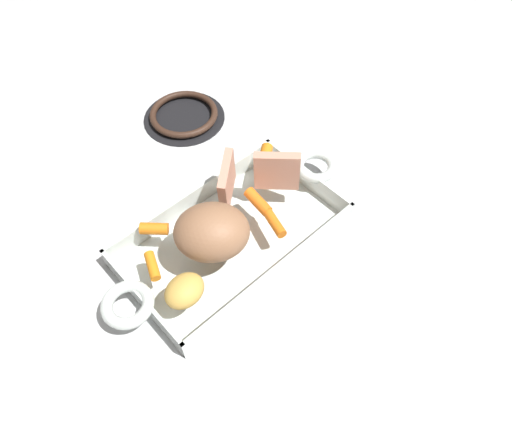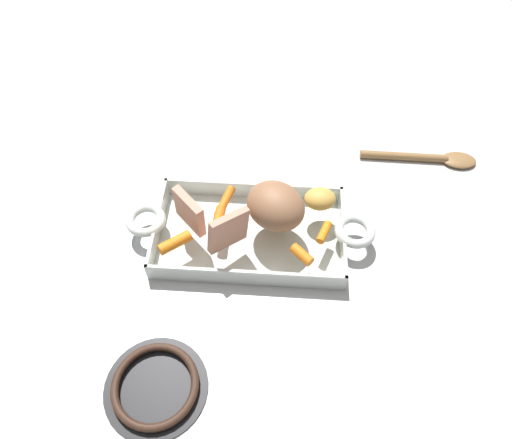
{
  "view_description": "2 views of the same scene",
  "coord_description": "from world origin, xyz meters",
  "px_view_note": "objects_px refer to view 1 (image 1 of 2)",
  "views": [
    {
      "loc": [
        0.27,
        0.35,
        0.66
      ],
      "look_at": [
        -0.03,
        0.03,
        0.07
      ],
      "focal_mm": 32.43,
      "sensor_mm": 36.0,
      "label": 1
    },
    {
      "loc": [
        0.05,
        -0.53,
        0.78
      ],
      "look_at": [
        0.01,
        -0.0,
        0.07
      ],
      "focal_mm": 33.32,
      "sensor_mm": 36.0,
      "label": 2
    }
  ],
  "objects_px": {
    "baby_carrot_long": "(272,220)",
    "baby_carrot_southeast": "(154,229)",
    "potato_golden_large": "(184,291)",
    "stove_burner_rear": "(184,115)",
    "baby_carrot_center_right": "(265,160)",
    "baby_carrot_southwest": "(152,266)",
    "baby_carrot_northwest": "(258,202)",
    "pork_roast": "(212,232)",
    "roast_slice_thin": "(277,171)",
    "roasting_dish": "(232,237)",
    "roast_slice_outer": "(227,181)"
  },
  "relations": [
    {
      "from": "baby_carrot_long",
      "to": "baby_carrot_southeast",
      "type": "height_order",
      "value": "same"
    },
    {
      "from": "baby_carrot_southeast",
      "to": "potato_golden_large",
      "type": "xyz_separation_m",
      "value": [
        0.03,
        0.12,
        0.01
      ]
    },
    {
      "from": "baby_carrot_southeast",
      "to": "potato_golden_large",
      "type": "relative_size",
      "value": 0.71
    },
    {
      "from": "stove_burner_rear",
      "to": "baby_carrot_center_right",
      "type": "bearing_deg",
      "value": 90.35
    },
    {
      "from": "baby_carrot_center_right",
      "to": "baby_carrot_southwest",
      "type": "relative_size",
      "value": 1.35
    },
    {
      "from": "stove_burner_rear",
      "to": "baby_carrot_southwest",
      "type": "bearing_deg",
      "value": 46.47
    },
    {
      "from": "baby_carrot_northwest",
      "to": "potato_golden_large",
      "type": "relative_size",
      "value": 0.83
    },
    {
      "from": "baby_carrot_long",
      "to": "stove_burner_rear",
      "type": "distance_m",
      "value": 0.36
    },
    {
      "from": "baby_carrot_northwest",
      "to": "baby_carrot_southeast",
      "type": "bearing_deg",
      "value": -24.43
    },
    {
      "from": "pork_roast",
      "to": "roast_slice_thin",
      "type": "distance_m",
      "value": 0.16
    },
    {
      "from": "stove_burner_rear",
      "to": "potato_golden_large",
      "type": "bearing_deg",
      "value": 53.53
    },
    {
      "from": "baby_carrot_long",
      "to": "baby_carrot_southwest",
      "type": "distance_m",
      "value": 0.2
    },
    {
      "from": "roasting_dish",
      "to": "baby_carrot_northwest",
      "type": "relative_size",
      "value": 9.34
    },
    {
      "from": "roasting_dish",
      "to": "baby_carrot_long",
      "type": "relative_size",
      "value": 7.0
    },
    {
      "from": "pork_roast",
      "to": "baby_carrot_southeast",
      "type": "xyz_separation_m",
      "value": [
        0.05,
        -0.08,
        -0.03
      ]
    },
    {
      "from": "baby_carrot_southwest",
      "to": "stove_burner_rear",
      "type": "distance_m",
      "value": 0.4
    },
    {
      "from": "roasting_dish",
      "to": "pork_roast",
      "type": "xyz_separation_m",
      "value": [
        0.05,
        0.01,
        0.07
      ]
    },
    {
      "from": "roasting_dish",
      "to": "baby_carrot_southwest",
      "type": "distance_m",
      "value": 0.15
    },
    {
      "from": "potato_golden_large",
      "to": "baby_carrot_southwest",
      "type": "bearing_deg",
      "value": -83.82
    },
    {
      "from": "baby_carrot_center_right",
      "to": "potato_golden_large",
      "type": "bearing_deg",
      "value": 23.19
    },
    {
      "from": "roast_slice_outer",
      "to": "baby_carrot_southwest",
      "type": "distance_m",
      "value": 0.18
    },
    {
      "from": "baby_carrot_center_right",
      "to": "stove_burner_rear",
      "type": "relative_size",
      "value": 0.37
    },
    {
      "from": "baby_carrot_center_right",
      "to": "baby_carrot_southwest",
      "type": "xyz_separation_m",
      "value": [
        0.27,
        0.04,
        -0.0
      ]
    },
    {
      "from": "baby_carrot_northwest",
      "to": "stove_burner_rear",
      "type": "bearing_deg",
      "value": -103.27
    },
    {
      "from": "baby_carrot_long",
      "to": "baby_carrot_center_right",
      "type": "distance_m",
      "value": 0.13
    },
    {
      "from": "roast_slice_outer",
      "to": "potato_golden_large",
      "type": "xyz_separation_m",
      "value": [
        0.17,
        0.1,
        -0.02
      ]
    },
    {
      "from": "roast_slice_thin",
      "to": "baby_carrot_southeast",
      "type": "relative_size",
      "value": 1.71
    },
    {
      "from": "roast_slice_outer",
      "to": "stove_burner_rear",
      "type": "bearing_deg",
      "value": -110.59
    },
    {
      "from": "baby_carrot_center_right",
      "to": "pork_roast",
      "type": "bearing_deg",
      "value": 22.35
    },
    {
      "from": "baby_carrot_northwest",
      "to": "baby_carrot_long",
      "type": "bearing_deg",
      "value": 80.11
    },
    {
      "from": "roast_slice_thin",
      "to": "roasting_dish",
      "type": "bearing_deg",
      "value": 4.82
    },
    {
      "from": "baby_carrot_long",
      "to": "baby_carrot_northwest",
      "type": "xyz_separation_m",
      "value": [
        -0.01,
        -0.04,
        0.0
      ]
    },
    {
      "from": "baby_carrot_southeast",
      "to": "baby_carrot_northwest",
      "type": "bearing_deg",
      "value": 155.57
    },
    {
      "from": "roast_slice_outer",
      "to": "baby_carrot_center_right",
      "type": "height_order",
      "value": "roast_slice_outer"
    },
    {
      "from": "roast_slice_thin",
      "to": "stove_burner_rear",
      "type": "distance_m",
      "value": 0.31
    },
    {
      "from": "baby_carrot_northwest",
      "to": "potato_golden_large",
      "type": "xyz_separation_m",
      "value": [
        0.19,
        0.05,
        0.01
      ]
    },
    {
      "from": "roasting_dish",
      "to": "baby_carrot_northwest",
      "type": "xyz_separation_m",
      "value": [
        -0.06,
        0.0,
        0.04
      ]
    },
    {
      "from": "baby_carrot_northwest",
      "to": "baby_carrot_southwest",
      "type": "bearing_deg",
      "value": -5.38
    },
    {
      "from": "roasting_dish",
      "to": "baby_carrot_southeast",
      "type": "height_order",
      "value": "baby_carrot_southeast"
    },
    {
      "from": "roast_slice_thin",
      "to": "pork_roast",
      "type": "bearing_deg",
      "value": 7.94
    },
    {
      "from": "pork_roast",
      "to": "baby_carrot_center_right",
      "type": "distance_m",
      "value": 0.2
    },
    {
      "from": "baby_carrot_center_right",
      "to": "potato_golden_large",
      "type": "relative_size",
      "value": 1.01
    },
    {
      "from": "roasting_dish",
      "to": "roast_slice_thin",
      "type": "height_order",
      "value": "roast_slice_thin"
    },
    {
      "from": "roast_slice_thin",
      "to": "baby_carrot_long",
      "type": "xyz_separation_m",
      "value": [
        0.06,
        0.05,
        -0.03
      ]
    },
    {
      "from": "stove_burner_rear",
      "to": "roasting_dish",
      "type": "bearing_deg",
      "value": 66.82
    },
    {
      "from": "roasting_dish",
      "to": "stove_burner_rear",
      "type": "distance_m",
      "value": 0.33
    },
    {
      "from": "baby_carrot_long",
      "to": "stove_burner_rear",
      "type": "bearing_deg",
      "value": -102.87
    },
    {
      "from": "baby_carrot_southeast",
      "to": "baby_carrot_center_right",
      "type": "bearing_deg",
      "value": 177.39
    },
    {
      "from": "roast_slice_thin",
      "to": "potato_golden_large",
      "type": "xyz_separation_m",
      "value": [
        0.24,
        0.06,
        -0.02
      ]
    },
    {
      "from": "baby_carrot_long",
      "to": "baby_carrot_center_right",
      "type": "height_order",
      "value": "baby_carrot_center_right"
    }
  ]
}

